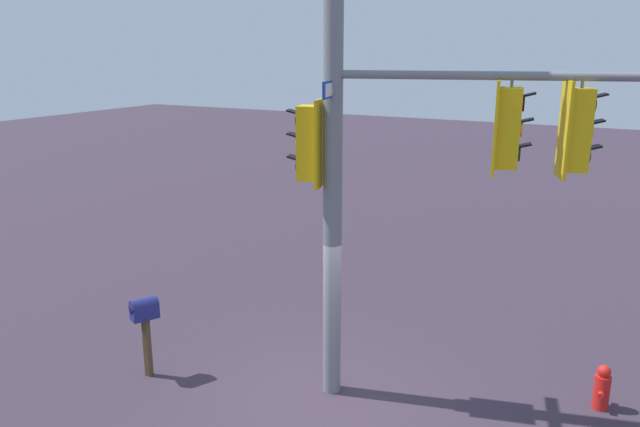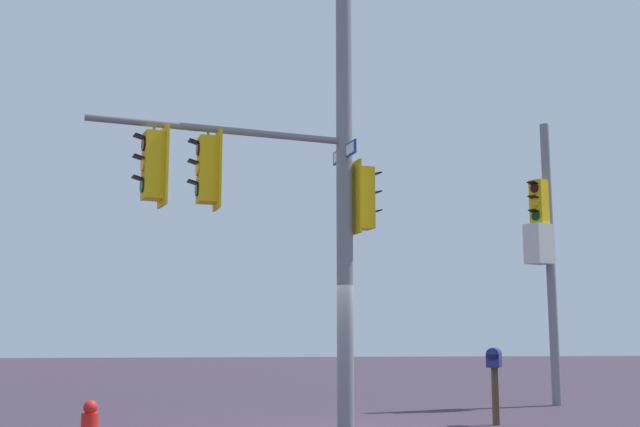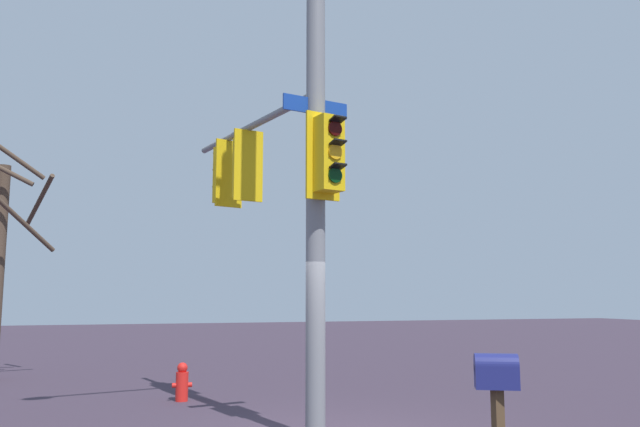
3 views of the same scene
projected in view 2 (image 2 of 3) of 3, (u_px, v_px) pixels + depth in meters
main_signal_pole_assembly at (308, 159)px, 13.04m from camera, size 3.48×5.22×9.01m
secondary_pole_assembly at (544, 244)px, 18.23m from camera, size 0.70×0.83×6.79m
mailbox at (494, 364)px, 14.19m from camera, size 0.50×0.41×1.41m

